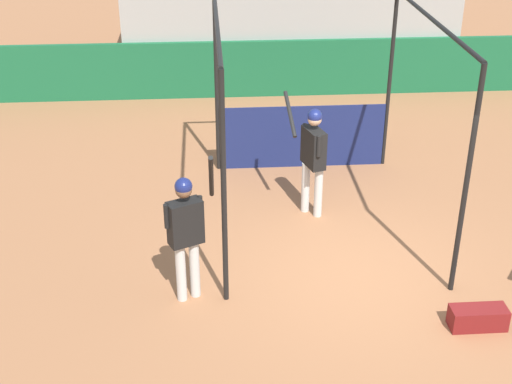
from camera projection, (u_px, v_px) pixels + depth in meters
ground_plane at (355, 274)px, 9.87m from camera, size 60.00×60.00×0.00m
outfield_wall at (293, 68)px, 16.12m from camera, size 24.00×0.12×1.28m
bleacher_section at (284, 2)px, 17.47m from camera, size 7.60×4.00×3.36m
batting_cage at (311, 111)px, 11.56m from camera, size 3.08×4.08×3.16m
player_batter at (313, 152)px, 10.94m from camera, size 0.60×0.84×1.89m
player_waiting at (186, 227)px, 8.92m from camera, size 0.64×0.62×2.08m
equipment_bag at (478, 318)px, 8.78m from camera, size 0.70×0.28×0.28m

